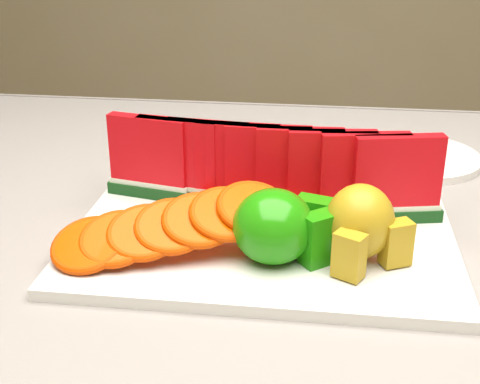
% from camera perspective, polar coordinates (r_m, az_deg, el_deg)
% --- Properties ---
extents(table, '(1.40, 0.90, 0.75)m').
position_cam_1_polar(table, '(0.77, 2.07, -10.90)').
color(table, '#50371C').
rests_on(table, ground).
extents(tablecloth, '(1.53, 1.03, 0.20)m').
position_cam_1_polar(tablecloth, '(0.74, 2.14, -6.91)').
color(tablecloth, gray).
rests_on(tablecloth, table).
extents(platter, '(0.40, 0.30, 0.01)m').
position_cam_1_polar(platter, '(0.72, 2.03, -3.57)').
color(platter, silver).
rests_on(platter, tablecloth).
extents(apple_cluster, '(0.11, 0.10, 0.07)m').
position_cam_1_polar(apple_cluster, '(0.65, 3.49, -3.01)').
color(apple_cluster, '#31960E').
rests_on(apple_cluster, platter).
extents(pear_cluster, '(0.09, 0.09, 0.08)m').
position_cam_1_polar(pear_cluster, '(0.65, 10.33, -2.75)').
color(pear_cluster, '#AF5E07').
rests_on(pear_cluster, platter).
extents(side_plate, '(0.23, 0.23, 0.01)m').
position_cam_1_polar(side_plate, '(0.96, 14.69, 2.88)').
color(side_plate, silver).
rests_on(side_plate, tablecloth).
extents(fork, '(0.02, 0.20, 0.00)m').
position_cam_1_polar(fork, '(1.02, -6.66, 4.53)').
color(fork, silver).
rests_on(fork, tablecloth).
extents(watermelon_row, '(0.39, 0.07, 0.10)m').
position_cam_1_polar(watermelon_row, '(0.75, 2.39, 1.89)').
color(watermelon_row, '#0F360F').
rests_on(watermelon_row, platter).
extents(orange_fan_front, '(0.25, 0.14, 0.06)m').
position_cam_1_polar(orange_fan_front, '(0.66, -5.81, -2.89)').
color(orange_fan_front, '#F14100').
rests_on(orange_fan_front, platter).
extents(orange_fan_back, '(0.29, 0.11, 0.05)m').
position_cam_1_polar(orange_fan_back, '(0.82, 2.68, 1.99)').
color(orange_fan_back, '#F14100').
rests_on(orange_fan_back, platter).
extents(tangerine_segments, '(0.17, 0.06, 0.02)m').
position_cam_1_polar(tangerine_segments, '(0.73, 1.57, -1.64)').
color(tangerine_segments, '#D54804').
rests_on(tangerine_segments, platter).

